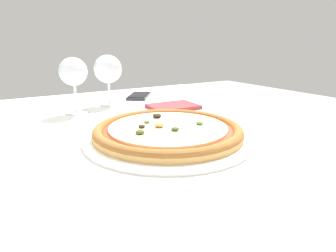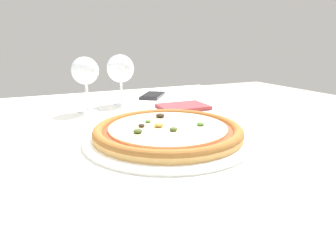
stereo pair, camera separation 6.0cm
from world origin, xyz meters
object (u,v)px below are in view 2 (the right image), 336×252
pizza_plate (168,132)px  wine_glass_far_left (120,69)px  dining_table (111,163)px  cell_phone (153,95)px  wine_glass_far_right (85,72)px

pizza_plate → wine_glass_far_left: size_ratio=2.18×
pizza_plate → wine_glass_far_left: (0.01, 0.41, 0.10)m
dining_table → pizza_plate: bearing=-49.9°
pizza_plate → cell_phone: pizza_plate is taller
wine_glass_far_right → cell_phone: wine_glass_far_right is taller
wine_glass_far_right → wine_glass_far_left: bearing=26.7°
wine_glass_far_right → cell_phone: (0.27, 0.14, -0.11)m
dining_table → pizza_plate: (0.10, -0.12, 0.10)m
dining_table → wine_glass_far_right: bearing=92.5°
pizza_plate → wine_glass_far_right: (-0.11, 0.34, 0.10)m
dining_table → pizza_plate: size_ratio=3.29×
wine_glass_far_left → wine_glass_far_right: (-0.12, -0.06, 0.00)m
dining_table → cell_phone: size_ratio=7.50×
pizza_plate → cell_phone: size_ratio=2.28×
pizza_plate → cell_phone: (0.16, 0.48, -0.01)m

